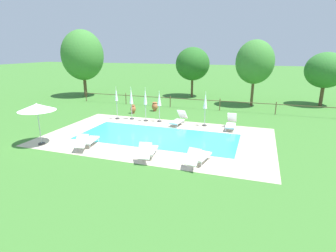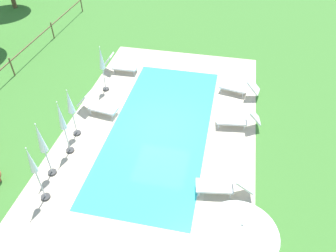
{
  "view_description": "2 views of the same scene",
  "coord_description": "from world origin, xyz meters",
  "px_view_note": "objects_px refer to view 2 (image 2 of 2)",
  "views": [
    {
      "loc": [
        5.67,
        -14.62,
        5.16
      ],
      "look_at": [
        0.52,
        0.5,
        0.6
      ],
      "focal_mm": 28.87,
      "sensor_mm": 36.0,
      "label": 1
    },
    {
      "loc": [
        -10.29,
        -2.48,
        9.29
      ],
      "look_at": [
        -0.42,
        -0.42,
        0.51
      ],
      "focal_mm": 34.45,
      "sensor_mm": 36.0,
      "label": 2
    }
  ],
  "objects_px": {
    "sun_lounger_north_mid": "(223,185)",
    "patio_umbrella_closed_row_west": "(33,166)",
    "sun_lounger_north_far": "(98,105)",
    "patio_umbrella_closed_row_mid_west": "(62,120)",
    "patio_umbrella_closed_row_mid_east": "(70,105)",
    "sun_lounger_south_near_corner": "(238,119)",
    "patio_umbrella_open_foreground": "(241,229)",
    "sun_lounger_north_end": "(239,87)",
    "patio_umbrella_closed_row_east": "(102,61)",
    "patio_umbrella_closed_row_centre": "(41,141)",
    "sun_lounger_north_near_steps": "(120,65)"
  },
  "relations": [
    {
      "from": "sun_lounger_north_mid",
      "to": "sun_lounger_north_far",
      "type": "bearing_deg",
      "value": 60.07
    },
    {
      "from": "patio_umbrella_open_foreground",
      "to": "patio_umbrella_closed_row_mid_west",
      "type": "relative_size",
      "value": 0.95
    },
    {
      "from": "sun_lounger_north_mid",
      "to": "patio_umbrella_closed_row_mid_east",
      "type": "height_order",
      "value": "patio_umbrella_closed_row_mid_east"
    },
    {
      "from": "patio_umbrella_open_foreground",
      "to": "patio_umbrella_closed_row_centre",
      "type": "height_order",
      "value": "patio_umbrella_closed_row_centre"
    },
    {
      "from": "sun_lounger_south_near_corner",
      "to": "patio_umbrella_open_foreground",
      "type": "bearing_deg",
      "value": -179.06
    },
    {
      "from": "sun_lounger_north_end",
      "to": "patio_umbrella_closed_row_east",
      "type": "distance_m",
      "value": 6.73
    },
    {
      "from": "sun_lounger_north_near_steps",
      "to": "patio_umbrella_closed_row_centre",
      "type": "bearing_deg",
      "value": 178.02
    },
    {
      "from": "patio_umbrella_open_foreground",
      "to": "patio_umbrella_closed_row_east",
      "type": "xyz_separation_m",
      "value": [
        7.92,
        6.7,
        -0.51
      ]
    },
    {
      "from": "sun_lounger_north_far",
      "to": "sun_lounger_north_mid",
      "type": "bearing_deg",
      "value": -119.93
    },
    {
      "from": "sun_lounger_north_end",
      "to": "patio_umbrella_closed_row_mid_east",
      "type": "height_order",
      "value": "patio_umbrella_closed_row_mid_east"
    },
    {
      "from": "patio_umbrella_closed_row_east",
      "to": "sun_lounger_south_near_corner",
      "type": "bearing_deg",
      "value": -102.56
    },
    {
      "from": "sun_lounger_north_mid",
      "to": "sun_lounger_north_far",
      "type": "height_order",
      "value": "sun_lounger_north_far"
    },
    {
      "from": "sun_lounger_north_mid",
      "to": "patio_umbrella_closed_row_west",
      "type": "bearing_deg",
      "value": 104.07
    },
    {
      "from": "sun_lounger_south_near_corner",
      "to": "patio_umbrella_closed_row_mid_east",
      "type": "xyz_separation_m",
      "value": [
        -1.91,
        6.65,
        1.16
      ]
    },
    {
      "from": "sun_lounger_south_near_corner",
      "to": "sun_lounger_north_end",
      "type": "bearing_deg",
      "value": 1.31
    },
    {
      "from": "patio_umbrella_open_foreground",
      "to": "patio_umbrella_closed_row_east",
      "type": "height_order",
      "value": "patio_umbrella_closed_row_east"
    },
    {
      "from": "patio_umbrella_open_foreground",
      "to": "patio_umbrella_closed_row_west",
      "type": "height_order",
      "value": "patio_umbrella_closed_row_west"
    },
    {
      "from": "sun_lounger_north_end",
      "to": "patio_umbrella_closed_row_west",
      "type": "bearing_deg",
      "value": 140.82
    },
    {
      "from": "sun_lounger_north_near_steps",
      "to": "patio_umbrella_closed_row_mid_east",
      "type": "xyz_separation_m",
      "value": [
        -5.19,
        0.25,
        1.15
      ]
    },
    {
      "from": "sun_lounger_north_end",
      "to": "patio_umbrella_closed_row_east",
      "type": "height_order",
      "value": "patio_umbrella_closed_row_east"
    },
    {
      "from": "patio_umbrella_closed_row_mid_west",
      "to": "patio_umbrella_closed_row_centre",
      "type": "height_order",
      "value": "patio_umbrella_closed_row_mid_west"
    },
    {
      "from": "sun_lounger_north_near_steps",
      "to": "patio_umbrella_closed_row_west",
      "type": "relative_size",
      "value": 0.75
    },
    {
      "from": "sun_lounger_north_near_steps",
      "to": "sun_lounger_north_far",
      "type": "distance_m",
      "value": 3.61
    },
    {
      "from": "patio_umbrella_open_foreground",
      "to": "patio_umbrella_closed_row_mid_west",
      "type": "distance_m",
      "value": 7.5
    },
    {
      "from": "patio_umbrella_open_foreground",
      "to": "patio_umbrella_closed_row_west",
      "type": "distance_m",
      "value": 6.6
    },
    {
      "from": "patio_umbrella_closed_row_west",
      "to": "patio_umbrella_closed_row_mid_west",
      "type": "distance_m",
      "value": 2.31
    },
    {
      "from": "sun_lounger_north_mid",
      "to": "sun_lounger_north_near_steps",
      "type": "bearing_deg",
      "value": 40.74
    },
    {
      "from": "sun_lounger_north_far",
      "to": "patio_umbrella_closed_row_west",
      "type": "height_order",
      "value": "patio_umbrella_closed_row_west"
    },
    {
      "from": "sun_lounger_north_far",
      "to": "sun_lounger_south_near_corner",
      "type": "xyz_separation_m",
      "value": [
        0.32,
        -6.28,
        -0.0
      ]
    },
    {
      "from": "sun_lounger_north_near_steps",
      "to": "patio_umbrella_closed_row_east",
      "type": "distance_m",
      "value": 2.19
    },
    {
      "from": "patio_umbrella_closed_row_mid_west",
      "to": "patio_umbrella_closed_row_centre",
      "type": "bearing_deg",
      "value": 172.38
    },
    {
      "from": "patio_umbrella_closed_row_west",
      "to": "patio_umbrella_closed_row_centre",
      "type": "relative_size",
      "value": 1.0
    },
    {
      "from": "sun_lounger_south_near_corner",
      "to": "patio_umbrella_closed_row_west",
      "type": "distance_m",
      "value": 8.33
    },
    {
      "from": "patio_umbrella_closed_row_west",
      "to": "patio_umbrella_closed_row_mid_west",
      "type": "height_order",
      "value": "patio_umbrella_closed_row_mid_west"
    },
    {
      "from": "sun_lounger_north_end",
      "to": "sun_lounger_south_near_corner",
      "type": "xyz_separation_m",
      "value": [
        -2.5,
        -0.06,
        0.0
      ]
    },
    {
      "from": "sun_lounger_south_near_corner",
      "to": "patio_umbrella_closed_row_centre",
      "type": "xyz_separation_m",
      "value": [
        -4.15,
        6.66,
        1.26
      ]
    },
    {
      "from": "sun_lounger_south_near_corner",
      "to": "patio_umbrella_closed_row_centre",
      "type": "relative_size",
      "value": 0.79
    },
    {
      "from": "patio_umbrella_closed_row_centre",
      "to": "patio_umbrella_closed_row_east",
      "type": "height_order",
      "value": "patio_umbrella_closed_row_centre"
    },
    {
      "from": "patio_umbrella_closed_row_mid_west",
      "to": "patio_umbrella_closed_row_mid_east",
      "type": "distance_m",
      "value": 1.04
    },
    {
      "from": "sun_lounger_north_mid",
      "to": "patio_umbrella_closed_row_centre",
      "type": "height_order",
      "value": "patio_umbrella_closed_row_centre"
    },
    {
      "from": "patio_umbrella_closed_row_mid_west",
      "to": "patio_umbrella_closed_row_west",
      "type": "bearing_deg",
      "value": -176.65
    },
    {
      "from": "sun_lounger_north_near_steps",
      "to": "patio_umbrella_closed_row_centre",
      "type": "distance_m",
      "value": 7.55
    },
    {
      "from": "patio_umbrella_closed_row_mid_east",
      "to": "patio_umbrella_closed_row_east",
      "type": "xyz_separation_m",
      "value": [
        3.38,
        -0.06,
        0.06
      ]
    },
    {
      "from": "sun_lounger_north_mid",
      "to": "sun_lounger_north_end",
      "type": "distance_m",
      "value": 6.24
    },
    {
      "from": "sun_lounger_north_mid",
      "to": "sun_lounger_south_near_corner",
      "type": "bearing_deg",
      "value": -5.52
    },
    {
      "from": "sun_lounger_north_end",
      "to": "patio_umbrella_closed_row_centre",
      "type": "distance_m",
      "value": 9.46
    },
    {
      "from": "patio_umbrella_closed_row_mid_west",
      "to": "sun_lounger_north_end",
      "type": "bearing_deg",
      "value": -49.85
    },
    {
      "from": "sun_lounger_north_far",
      "to": "patio_umbrella_closed_row_centre",
      "type": "xyz_separation_m",
      "value": [
        -3.83,
        0.38,
        1.26
      ]
    },
    {
      "from": "patio_umbrella_open_foreground",
      "to": "patio_umbrella_closed_row_mid_east",
      "type": "bearing_deg",
      "value": 56.08
    },
    {
      "from": "sun_lounger_north_near_steps",
      "to": "sun_lounger_north_mid",
      "type": "distance_m",
      "value": 9.26
    }
  ]
}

